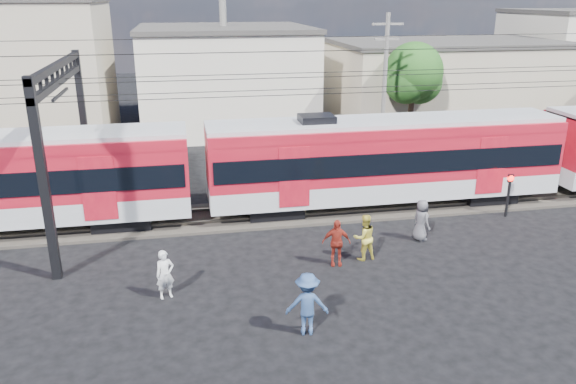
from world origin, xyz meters
name	(u,v)px	position (x,y,z in m)	size (l,w,h in m)	color
ground	(362,300)	(0.00, 0.00, 0.00)	(120.00, 120.00, 0.00)	black
track_bed	(307,211)	(0.00, 8.00, 0.06)	(70.00, 3.40, 0.12)	#2D2823
rail_near	(311,214)	(0.00, 7.25, 0.18)	(70.00, 0.12, 0.12)	#59544C
rail_far	(304,203)	(0.00, 8.75, 0.18)	(70.00, 0.12, 0.12)	#59544C
commuter_train	(389,157)	(3.77, 8.00, 2.40)	(50.30, 3.08, 4.17)	black
catenary	(98,107)	(-8.65, 8.00, 5.14)	(70.00, 9.30, 7.52)	black
building_midwest	(225,77)	(-2.00, 27.00, 3.66)	(12.24, 12.24, 7.30)	beige
building_mideast	(443,84)	(14.00, 24.00, 3.16)	(16.32, 10.20, 6.30)	tan
building_east	(576,60)	(28.00, 28.00, 4.16)	(10.20, 10.20, 8.30)	beige
utility_pole_mid	(384,86)	(6.00, 15.00, 4.53)	(1.80, 0.24, 8.50)	slate
tree_near	(416,75)	(9.19, 18.09, 4.66)	(3.82, 3.64, 6.72)	#382619
pedestrian_a	(165,274)	(-6.23, 1.40, 0.83)	(0.60, 0.40, 1.65)	silver
pedestrian_b	(364,237)	(0.99, 2.89, 0.89)	(0.86, 0.67, 1.78)	gold
pedestrian_c	(307,304)	(-2.17, -1.49, 0.96)	(1.24, 0.71, 1.92)	navy
pedestrian_d	(336,242)	(-0.16, 2.64, 0.89)	(1.04, 0.43, 1.77)	maroon
pedestrian_e	(421,220)	(3.79, 4.15, 0.85)	(0.83, 0.54, 1.70)	#515056
crossing_signal	(509,187)	(8.61, 5.81, 1.37)	(0.29, 0.29, 1.97)	black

